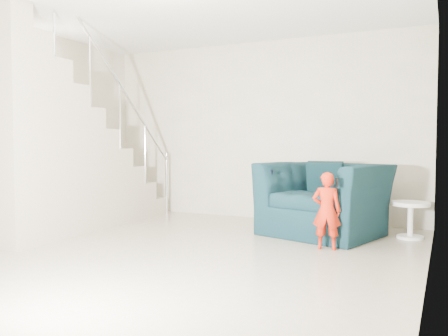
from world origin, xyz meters
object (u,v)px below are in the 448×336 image
Objects in this scene: side_table at (410,214)px; staircase at (53,159)px; armchair at (324,199)px; toddler at (327,211)px.

staircase is (-4.25, -1.49, 0.65)m from side_table.
staircase reaches higher than side_table.
armchair is at bearing -168.43° from side_table.
armchair is 3.52m from staircase.
toddler is 1.29m from side_table.
side_table is at bearing -136.16° from toddler.
side_table is (0.78, 1.02, -0.12)m from toddler.
staircase is at bearing -141.54° from armchair.
side_table is at bearing 19.36° from staircase.
staircase is at bearing -160.64° from side_table.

